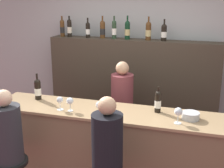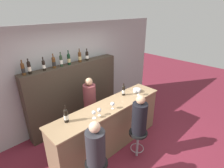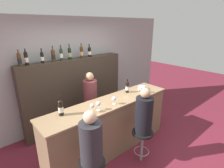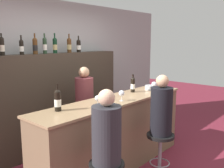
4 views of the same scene
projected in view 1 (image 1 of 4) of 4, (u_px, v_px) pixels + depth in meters
wall_back at (136, 61)px, 4.84m from camera, size 6.40×0.05×2.60m
bar_counter at (106, 152)px, 3.67m from camera, size 2.70×0.58×1.05m
back_bar_cabinet at (132, 94)px, 4.77m from camera, size 2.53×0.28×1.67m
wine_bottle_counter_0 at (38, 89)px, 3.84m from camera, size 0.08×0.08×0.33m
wine_bottle_counter_1 at (158, 101)px, 3.44m from camera, size 0.07×0.07×0.29m
wine_bottle_backbar_0 at (62, 28)px, 4.80m from camera, size 0.07×0.07×0.31m
wine_bottle_backbar_1 at (69, 28)px, 4.77m from camera, size 0.07×0.07×0.32m
wine_bottle_backbar_2 at (88, 30)px, 4.69m from camera, size 0.07×0.07×0.30m
wine_bottle_backbar_3 at (103, 29)px, 4.62m from camera, size 0.08×0.08×0.33m
wine_bottle_backbar_4 at (114, 29)px, 4.57m from camera, size 0.07×0.07×0.33m
wine_bottle_backbar_5 at (127, 30)px, 4.52m from camera, size 0.08×0.08×0.34m
wine_bottle_backbar_6 at (148, 31)px, 4.43m from camera, size 0.08×0.08×0.33m
wine_bottle_backbar_7 at (164, 32)px, 4.37m from camera, size 0.08×0.08×0.30m
wine_glass_0 at (60, 100)px, 3.50m from camera, size 0.07×0.07×0.16m
wine_glass_1 at (70, 101)px, 3.47m from camera, size 0.08×0.08×0.16m
wine_glass_2 at (99, 105)px, 3.38m from camera, size 0.08×0.08×0.15m
wine_glass_3 at (178, 112)px, 3.14m from camera, size 0.08×0.08×0.17m
metal_bowl at (191, 116)px, 3.27m from camera, size 0.18×0.18×0.08m
guest_seated_left at (7, 131)px, 3.21m from camera, size 0.31×0.31×0.79m
guest_seated_right at (107, 144)px, 2.91m from camera, size 0.30×0.30×0.82m
bartender at (122, 118)px, 4.24m from camera, size 0.30×0.30×1.47m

